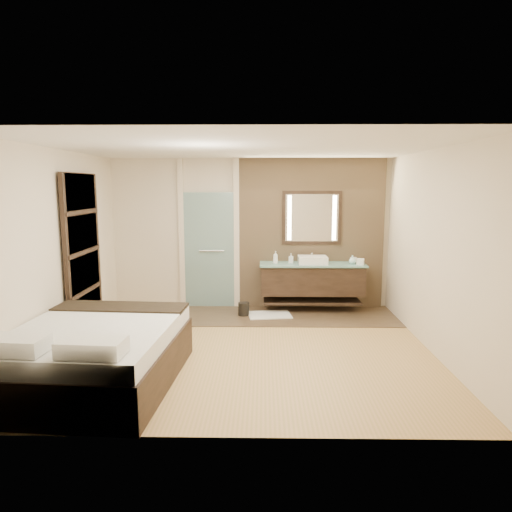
{
  "coord_description": "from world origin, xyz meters",
  "views": [
    {
      "loc": [
        0.24,
        -6.01,
        2.22
      ],
      "look_at": [
        0.13,
        0.6,
        1.2
      ],
      "focal_mm": 32.0,
      "sensor_mm": 36.0,
      "label": 1
    }
  ],
  "objects_px": {
    "bed": "(95,355)",
    "waste_bin": "(244,309)",
    "vanity": "(312,279)",
    "mirror_unit": "(312,218)"
  },
  "relations": [
    {
      "from": "mirror_unit",
      "to": "waste_bin",
      "type": "distance_m",
      "value": 2.03
    },
    {
      "from": "mirror_unit",
      "to": "waste_bin",
      "type": "relative_size",
      "value": 4.52
    },
    {
      "from": "mirror_unit",
      "to": "bed",
      "type": "height_order",
      "value": "mirror_unit"
    },
    {
      "from": "waste_bin",
      "to": "bed",
      "type": "bearing_deg",
      "value": -119.41
    },
    {
      "from": "mirror_unit",
      "to": "bed",
      "type": "relative_size",
      "value": 0.47
    },
    {
      "from": "vanity",
      "to": "mirror_unit",
      "type": "bearing_deg",
      "value": 90.0
    },
    {
      "from": "bed",
      "to": "waste_bin",
      "type": "distance_m",
      "value": 3.17
    },
    {
      "from": "mirror_unit",
      "to": "waste_bin",
      "type": "height_order",
      "value": "mirror_unit"
    },
    {
      "from": "bed",
      "to": "waste_bin",
      "type": "xyz_separation_m",
      "value": [
        1.55,
        2.75,
        -0.23
      ]
    },
    {
      "from": "vanity",
      "to": "mirror_unit",
      "type": "relative_size",
      "value": 1.75
    }
  ]
}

